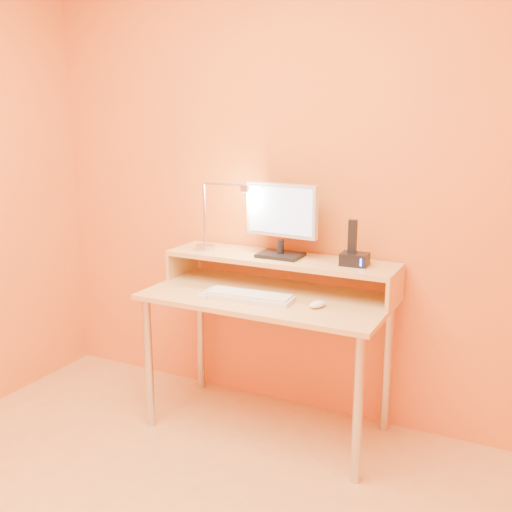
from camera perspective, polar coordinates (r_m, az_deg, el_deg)
The scene contains 25 objects.
wall_back at distance 3.09m, azimuth 3.72°, elevation 7.28°, with size 3.00×0.04×2.50m, color orange.
desk_leg_fl at distance 3.11m, azimuth -10.32°, elevation -10.16°, with size 0.04×0.04×0.69m, color #BABAC1.
desk_leg_fr at distance 2.65m, azimuth 9.79°, elevation -14.45°, with size 0.04×0.04×0.69m, color #BABAC1.
desk_leg_bl at distance 3.49m, azimuth -5.39°, elevation -7.32°, with size 0.04×0.04×0.69m, color #BABAC1.
desk_leg_br at distance 3.09m, azimuth 12.54°, elevation -10.41°, with size 0.04×0.04×0.69m, color #BABAC1.
desk_lower at distance 2.91m, azimuth 1.10°, elevation -4.00°, with size 1.20×0.60×0.03m, color tan.
shelf_riser_left at distance 3.30m, azimuth -7.08°, elevation -0.57°, with size 0.02×0.30×0.14m, color tan.
shelf_riser_right at distance 2.84m, azimuth 13.29°, elevation -3.13°, with size 0.02×0.30×0.14m, color tan.
desk_shelf at distance 3.00m, azimuth 2.35°, elevation -0.31°, with size 1.20×0.30×0.03m, color tan.
monitor_foot at distance 2.99m, azimuth 2.36°, elevation 0.09°, with size 0.22×0.16×0.02m, color black.
monitor_neck at distance 2.98m, azimuth 2.37°, elevation 0.91°, with size 0.04×0.04×0.07m, color black.
monitor_panel at distance 2.96m, azimuth 2.49°, elevation 4.45°, with size 0.39×0.04×0.27m, color silver.
monitor_back at distance 2.98m, azimuth 2.67°, elevation 4.51°, with size 0.35×0.01×0.23m, color black.
monitor_screen at distance 2.94m, azimuth 2.34°, elevation 4.40°, with size 0.36×0.00×0.23m, color #A8CDF8.
lamp_base at distance 3.16m, azimuth -4.93°, elevation 0.83°, with size 0.10×0.10×0.03m, color #BABAC1.
lamp_post at distance 3.13m, azimuth -4.99°, elevation 4.01°, with size 0.01×0.01×0.33m, color #BABAC1.
lamp_arm at distance 3.05m, azimuth -3.11°, elevation 6.91°, with size 0.01×0.01×0.24m, color #BABAC1.
lamp_head at distance 2.99m, azimuth -1.09°, elevation 6.52°, with size 0.04×0.04×0.03m, color #BABAC1.
lamp_bulb at distance 2.99m, azimuth -1.09°, elevation 6.22°, with size 0.03×0.03×0.00m, color #FFEAC6.
phone_dock at distance 2.86m, azimuth 9.50°, elevation -0.31°, with size 0.13×0.10×0.06m, color black.
phone_handset at distance 2.84m, azimuth 9.30°, elevation 1.88°, with size 0.04×0.03×0.16m, color black.
phone_led at distance 2.80m, azimuth 10.07°, elevation -0.62°, with size 0.01×0.00×0.04m, color #325DFF.
keyboard at distance 2.83m, azimuth -0.65°, elevation -3.99°, with size 0.43×0.14×0.02m, color silver.
mouse at distance 2.73m, azimuth 5.95°, elevation -4.64°, with size 0.05×0.10×0.03m, color white.
remote_control at distance 2.92m, azimuth -4.59°, elevation -3.58°, with size 0.04×0.16×0.02m, color silver.
Camera 1 is at (1.19, -1.33, 1.58)m, focal length 41.43 mm.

